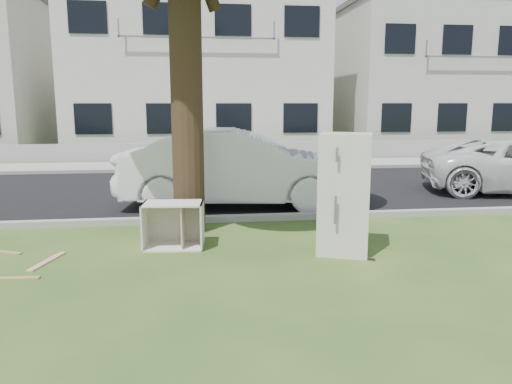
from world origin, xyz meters
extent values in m
plane|color=#2C4F1C|center=(0.00, 0.00, 0.00)|extent=(120.00, 120.00, 0.00)
cube|color=black|center=(0.00, 6.00, 0.01)|extent=(120.00, 7.00, 0.01)
cube|color=gray|center=(0.00, 2.45, 0.00)|extent=(120.00, 0.18, 0.12)
cube|color=gray|center=(0.00, 9.55, 0.00)|extent=(120.00, 0.18, 0.12)
cube|color=gray|center=(0.00, 11.00, 0.01)|extent=(120.00, 2.80, 0.01)
cube|color=gray|center=(0.00, 12.60, 0.35)|extent=(120.00, 0.15, 0.70)
cylinder|color=black|center=(-0.40, 1.80, 2.60)|extent=(0.54, 0.54, 5.20)
cube|color=silver|center=(0.00, 17.50, 3.60)|extent=(11.00, 8.00, 7.20)
cube|color=beige|center=(12.00, 17.50, 3.30)|extent=(10.00, 8.00, 6.60)
cube|color=#595451|center=(12.00, 17.50, 6.72)|extent=(10.20, 8.16, 0.24)
cube|color=silver|center=(1.91, 0.27, 0.90)|extent=(0.94, 0.90, 1.80)
cube|color=white|center=(-0.65, 0.86, 0.36)|extent=(0.97, 0.66, 0.72)
cube|color=tan|center=(-2.42, 0.33, 0.01)|extent=(0.34, 0.85, 0.02)
imported|color=white|center=(0.66, 3.84, 0.84)|extent=(5.27, 2.42, 1.68)
camera|label=1|loc=(-0.34, -6.81, 2.25)|focal=35.00mm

